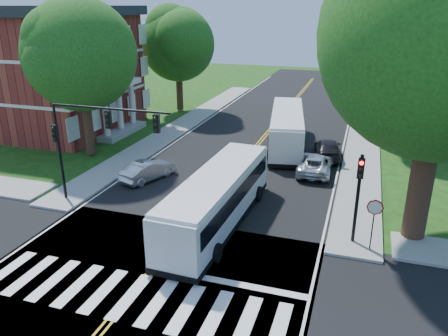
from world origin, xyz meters
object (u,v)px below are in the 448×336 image
at_px(bus_lead, 218,198).
at_px(bus_follow, 287,128).
at_px(suv, 316,163).
at_px(hatchback, 148,170).
at_px(signal_nw, 92,132).
at_px(signal_ne, 359,188).
at_px(dark_sedan, 328,149).

xyz_separation_m(bus_lead, bus_follow, (0.95, 14.51, 0.05)).
bearing_deg(suv, hatchback, 23.56).
bearing_deg(signal_nw, hatchback, 79.60).
relative_size(bus_follow, hatchback, 2.92).
relative_size(signal_ne, hatchback, 1.11).
distance_m(signal_nw, bus_follow, 16.82).
xyz_separation_m(signal_nw, signal_ne, (14.06, 0.01, -1.41)).
height_order(bus_lead, suv, bus_lead).
bearing_deg(signal_ne, bus_lead, -179.19).
distance_m(bus_follow, hatchback, 12.40).
bearing_deg(bus_follow, signal_ne, 102.36).
distance_m(bus_follow, suv, 6.11).
bearing_deg(suv, bus_lead, 66.03).
relative_size(signal_nw, hatchback, 1.80).
relative_size(signal_nw, bus_follow, 0.61).
bearing_deg(suv, signal_nw, 38.52).
bearing_deg(hatchback, signal_ne, -178.73).
distance_m(hatchback, suv, 11.36).
distance_m(signal_nw, bus_lead, 7.76).
relative_size(hatchback, dark_sedan, 0.84).
bearing_deg(suv, dark_sedan, -99.08).
xyz_separation_m(signal_ne, suv, (-2.90, 9.17, -2.30)).
height_order(signal_ne, bus_follow, signal_ne).
bearing_deg(dark_sedan, signal_ne, 92.30).
distance_m(signal_ne, bus_lead, 6.99).
bearing_deg(bus_lead, signal_nw, 1.24).
bearing_deg(hatchback, signal_nw, 99.51).
distance_m(suv, dark_sedan, 3.53).
distance_m(hatchback, dark_sedan, 13.59).
xyz_separation_m(signal_ne, bus_lead, (-6.84, -0.10, -1.45)).
height_order(bus_follow, hatchback, bus_follow).
height_order(hatchback, dark_sedan, dark_sedan).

